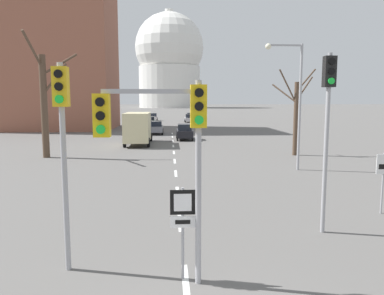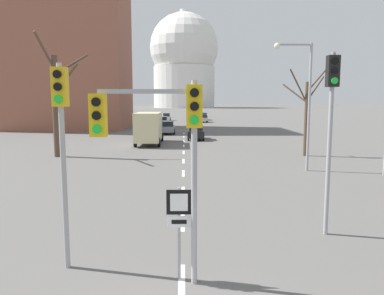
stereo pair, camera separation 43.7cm
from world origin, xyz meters
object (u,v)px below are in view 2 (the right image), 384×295
at_px(traffic_signal_centre_tall, 160,131).
at_px(sedan_near_right, 203,118).
at_px(sedan_near_left, 167,117).
at_px(sedan_distant_centre, 203,116).
at_px(traffic_signal_near_left, 62,128).
at_px(traffic_signal_near_right, 331,111).
at_px(street_lamp_right, 302,93).
at_px(sedan_far_left, 196,132).
at_px(sedan_mid_centre, 163,121).
at_px(sedan_far_right, 168,127).
at_px(route_sign_post, 179,218).
at_px(delivery_truck, 149,127).

distance_m(traffic_signal_centre_tall, sedan_near_right, 66.10).
bearing_deg(sedan_near_left, sedan_distant_centre, 16.75).
bearing_deg(traffic_signal_near_left, sedan_near_right, 84.15).
bearing_deg(traffic_signal_near_right, sedan_near_left, 96.95).
bearing_deg(traffic_signal_near_left, sedan_near_left, 90.60).
xyz_separation_m(street_lamp_right, sedan_far_left, (-5.90, 18.63, -3.92)).
relative_size(traffic_signal_near_left, sedan_mid_centre, 1.25).
xyz_separation_m(traffic_signal_near_left, sedan_distant_centre, (7.25, 73.45, -2.84)).
bearing_deg(sedan_far_left, sedan_near_left, 97.33).
distance_m(traffic_signal_centre_tall, sedan_distant_centre, 74.57).
distance_m(sedan_far_right, sedan_distant_centre, 35.24).
relative_size(street_lamp_right, sedan_mid_centre, 1.85).
bearing_deg(route_sign_post, sedan_distant_centre, 86.66).
relative_size(sedan_mid_centre, sedan_distant_centre, 0.95).
distance_m(traffic_signal_near_right, sedan_far_left, 29.98).
relative_size(sedan_near_left, sedan_far_right, 0.94).
height_order(traffic_signal_centre_tall, traffic_signal_near_left, traffic_signal_near_left).
distance_m(sedan_mid_centre, sedan_far_left, 22.07).
height_order(traffic_signal_near_left, delivery_truck, traffic_signal_near_left).
xyz_separation_m(sedan_near_left, sedan_mid_centre, (0.19, -17.61, -0.00)).
xyz_separation_m(traffic_signal_centre_tall, traffic_signal_near_right, (5.13, 3.20, 0.38)).
bearing_deg(street_lamp_right, traffic_signal_near_right, -103.02).
relative_size(traffic_signal_centre_tall, sedan_distant_centre, 1.08).
relative_size(traffic_signal_near_right, sedan_near_left, 1.53).
xyz_separation_m(sedan_near_left, sedan_far_right, (1.65, -32.26, 0.04)).
relative_size(route_sign_post, sedan_mid_centre, 0.54).
bearing_deg(delivery_truck, sedan_mid_centre, 90.29).
bearing_deg(sedan_near_left, sedan_near_right, -39.28).
xyz_separation_m(traffic_signal_near_left, sedan_near_left, (-0.75, 71.04, -2.83)).
bearing_deg(sedan_mid_centre, sedan_far_left, -77.31).
distance_m(street_lamp_right, sedan_near_right, 51.98).
bearing_deg(street_lamp_right, delivery_truck, 126.63).
bearing_deg(sedan_near_right, route_sign_post, -93.25).
bearing_deg(street_lamp_right, sedan_distant_centre, 92.79).
distance_m(street_lamp_right, sedan_near_left, 58.92).
xyz_separation_m(traffic_signal_near_right, sedan_distant_centre, (-0.39, 71.16, -3.21)).
relative_size(street_lamp_right, delivery_truck, 1.07).
distance_m(traffic_signal_near_right, route_sign_post, 6.10).
xyz_separation_m(sedan_mid_centre, sedan_far_left, (4.85, -21.53, 0.06)).
bearing_deg(traffic_signal_near_right, sedan_far_left, 96.46).
height_order(sedan_near_right, delivery_truck, delivery_truck).
bearing_deg(sedan_mid_centre, route_sign_post, -86.32).
xyz_separation_m(street_lamp_right, sedan_mid_centre, (-10.74, 40.16, -3.98)).
bearing_deg(sedan_distant_centre, sedan_near_left, -163.25).
bearing_deg(sedan_distant_centre, route_sign_post, -93.34).
bearing_deg(traffic_signal_centre_tall, delivery_truck, 95.90).
height_order(traffic_signal_near_right, sedan_near_right, traffic_signal_near_right).
bearing_deg(street_lamp_right, sedan_near_left, 100.71).
xyz_separation_m(traffic_signal_near_left, sedan_far_left, (4.29, 31.91, -2.77)).
relative_size(traffic_signal_centre_tall, route_sign_post, 2.10).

